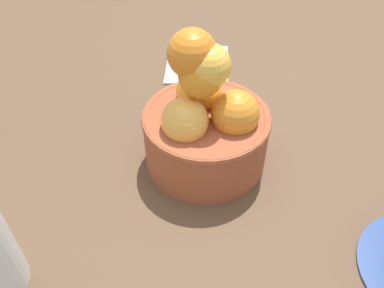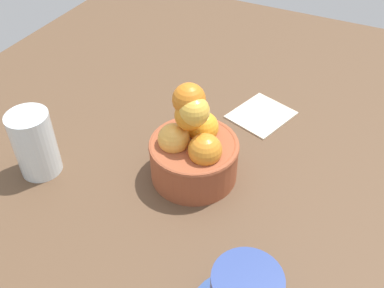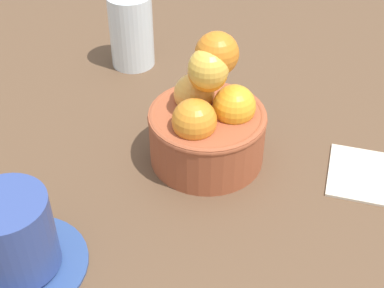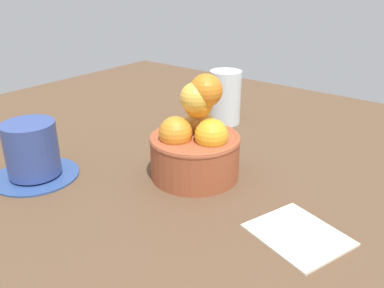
% 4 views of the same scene
% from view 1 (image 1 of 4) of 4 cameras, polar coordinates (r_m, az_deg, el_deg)
% --- Properties ---
extents(ground_plane, '(1.29, 1.10, 0.05)m').
position_cam_1_polar(ground_plane, '(0.47, 1.79, -4.22)').
color(ground_plane, brown).
extents(terracotta_bowl, '(0.13, 0.13, 0.16)m').
position_cam_1_polar(terracotta_bowl, '(0.42, 1.91, 3.16)').
color(terracotta_bowl, '#9E4C2D').
rests_on(terracotta_bowl, ground_plane).
extents(folded_napkin, '(0.13, 0.12, 0.01)m').
position_cam_1_polar(folded_napkin, '(0.60, 0.77, 11.35)').
color(folded_napkin, beige).
rests_on(folded_napkin, ground_plane).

